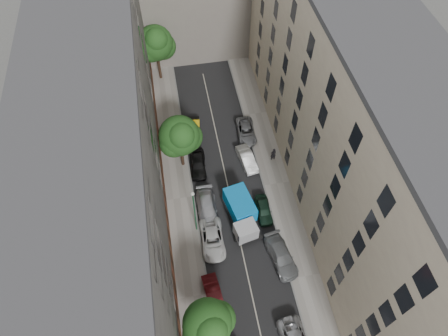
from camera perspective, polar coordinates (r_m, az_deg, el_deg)
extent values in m
plane|color=#4C4C49|center=(44.77, 0.71, -3.36)|extent=(120.00, 120.00, 0.00)
cube|color=black|center=(44.76, 0.71, -3.35)|extent=(8.00, 44.00, 0.02)
cube|color=gray|center=(44.46, -6.29, -4.35)|extent=(3.00, 44.00, 0.15)
cube|color=gray|center=(45.63, 7.52, -2.24)|extent=(3.00, 44.00, 0.15)
cube|color=#484543|center=(36.92, -16.17, 2.50)|extent=(8.00, 44.00, 20.00)
cube|color=beige|center=(39.66, 16.80, 6.93)|extent=(8.00, 44.00, 20.00)
cube|color=black|center=(42.44, 2.49, -7.12)|extent=(3.39, 6.15, 0.32)
cube|color=#BBBDC0|center=(40.67, 3.12, -8.96)|extent=(2.46, 2.12, 1.83)
cube|color=#0C8EEA|center=(41.92, 2.27, -5.24)|extent=(3.10, 4.28, 1.94)
cylinder|color=black|center=(41.54, 1.66, -9.88)|extent=(0.30, 0.90, 0.90)
cylinder|color=black|center=(41.81, 4.44, -9.41)|extent=(0.30, 0.90, 0.90)
cylinder|color=black|center=(43.27, 0.68, -5.45)|extent=(0.30, 0.90, 0.90)
cylinder|color=black|center=(43.52, 3.34, -5.03)|extent=(0.30, 0.90, 0.90)
imported|color=#4A0E11|center=(39.11, -1.49, -17.68)|extent=(1.87, 4.21, 1.34)
imported|color=silver|center=(41.18, -1.66, -10.16)|extent=(2.43, 5.05, 1.39)
imported|color=#AEAEB3|center=(42.79, -2.44, -5.83)|extent=(2.24, 5.25, 1.51)
imported|color=black|center=(46.11, -3.75, 0.62)|extent=(2.08, 4.47, 1.48)
imported|color=black|center=(49.34, -4.43, 5.34)|extent=(2.08, 4.49, 1.43)
imported|color=slate|center=(40.78, 8.17, -12.35)|extent=(2.83, 5.29, 1.46)
imported|color=black|center=(43.04, 5.69, -5.94)|extent=(1.63, 3.79, 1.27)
imported|color=silver|center=(46.58, 3.29, 1.30)|extent=(2.10, 4.32, 1.36)
imported|color=slate|center=(49.29, 3.17, 5.25)|extent=(2.34, 4.69, 1.28)
cylinder|color=#382619|center=(37.54, -2.20, -22.65)|extent=(0.36, 0.36, 2.31)
cylinder|color=#382619|center=(35.61, -2.30, -21.94)|extent=(0.24, 0.24, 1.65)
sphere|color=#204717|center=(34.04, -2.40, -21.29)|extent=(4.03, 4.03, 4.03)
sphere|color=#204717|center=(34.93, -0.90, -20.75)|extent=(3.02, 3.02, 3.02)
sphere|color=#204717|center=(34.38, -3.48, -22.46)|extent=(2.82, 2.82, 2.82)
sphere|color=#204717|center=(33.02, -1.85, -22.20)|extent=(2.62, 2.62, 2.62)
cylinder|color=#382619|center=(45.99, -5.98, 1.51)|extent=(0.36, 0.36, 2.47)
cylinder|color=#382619|center=(44.33, -6.21, 3.16)|extent=(0.24, 0.24, 1.77)
sphere|color=#204717|center=(43.00, -6.41, 4.60)|extent=(4.45, 4.45, 4.45)
sphere|color=#204717|center=(43.92, -5.21, 4.45)|extent=(3.34, 3.34, 3.34)
sphere|color=#204717|center=(43.06, -7.20, 3.54)|extent=(3.12, 3.12, 3.12)
sphere|color=#204717|center=(41.79, -6.13, 4.63)|extent=(2.89, 2.89, 2.89)
cylinder|color=#382619|center=(56.56, -9.17, 13.70)|extent=(0.36, 0.36, 2.79)
cylinder|color=#382619|center=(55.05, -9.51, 15.58)|extent=(0.24, 0.24, 1.99)
sphere|color=#204717|center=(53.87, -9.80, 17.19)|extent=(4.55, 4.55, 4.55)
sphere|color=#204717|center=(54.75, -8.72, 16.79)|extent=(3.42, 3.42, 3.42)
sphere|color=#204717|center=(53.82, -10.44, 16.29)|extent=(3.19, 3.19, 3.19)
sphere|color=#204717|center=(52.61, -9.67, 17.60)|extent=(2.96, 2.96, 2.96)
cylinder|color=#1C6338|center=(39.38, -4.19, -6.42)|extent=(0.14, 0.14, 6.84)
sphere|color=silver|center=(36.35, -4.52, -3.71)|extent=(0.36, 0.36, 0.36)
imported|color=black|center=(46.76, 7.05, 1.98)|extent=(0.75, 0.56, 1.89)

